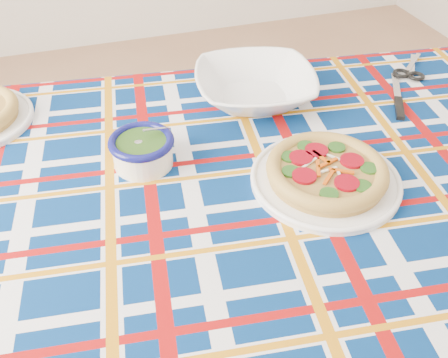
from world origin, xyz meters
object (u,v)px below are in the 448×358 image
object	(u,v)px
dining_table	(231,217)
serving_bowl	(255,86)
pesto_bowl	(142,148)
main_focaccia_plate	(327,171)

from	to	relation	value
dining_table	serving_bowl	size ratio (longest dim) A/B	5.82
dining_table	pesto_bowl	size ratio (longest dim) A/B	12.69
pesto_bowl	serving_bowl	bearing A→B (deg)	29.06
main_focaccia_plate	serving_bowl	world-z (taller)	serving_bowl
pesto_bowl	dining_table	bearing A→B (deg)	-41.77
main_focaccia_plate	serving_bowl	size ratio (longest dim) A/B	1.05
dining_table	main_focaccia_plate	size ratio (longest dim) A/B	5.56
main_focaccia_plate	serving_bowl	distance (m)	0.35
dining_table	serving_bowl	xyz separation A→B (m)	(0.17, 0.31, 0.12)
main_focaccia_plate	pesto_bowl	xyz separation A→B (m)	(-0.34, 0.17, 0.01)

